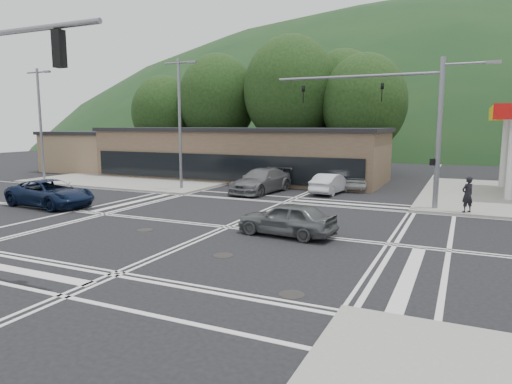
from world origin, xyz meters
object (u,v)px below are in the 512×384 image
at_px(car_blue_west, 50,193).
at_px(pedestrian, 468,194).
at_px(car_queue_b, 358,179).
at_px(car_northbound, 261,181).
at_px(car_grey_center, 287,219).
at_px(car_queue_a, 331,183).

xyz_separation_m(car_blue_west, pedestrian, (21.26, 7.00, 0.32)).
bearing_deg(car_queue_b, car_northbound, 31.44).
relative_size(car_blue_west, car_northbound, 0.97).
xyz_separation_m(car_blue_west, car_grey_center, (14.49, -0.80, -0.05)).
distance_m(car_blue_west, car_queue_b, 20.06).
bearing_deg(car_grey_center, car_queue_a, -167.35).
distance_m(car_blue_west, pedestrian, 22.39).
relative_size(car_queue_a, car_northbound, 0.73).
height_order(car_blue_west, car_grey_center, car_blue_west).
height_order(car_grey_center, car_queue_a, car_grey_center).
bearing_deg(car_queue_b, car_blue_west, 38.24).
bearing_deg(car_blue_west, pedestrian, -66.15).
bearing_deg(car_blue_west, car_queue_a, -43.23).
distance_m(car_queue_a, pedestrian, 9.36).
xyz_separation_m(car_blue_west, car_queue_b, (14.19, 14.18, -0.05)).
xyz_separation_m(car_queue_b, pedestrian, (7.07, -7.18, 0.37)).
height_order(car_queue_a, car_northbound, car_northbound).
bearing_deg(car_grey_center, car_blue_west, -87.61).
height_order(car_queue_a, pedestrian, pedestrian).
relative_size(car_blue_west, car_queue_b, 1.32).
relative_size(car_grey_center, car_queue_a, 1.01).
relative_size(car_blue_west, car_queue_a, 1.32).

